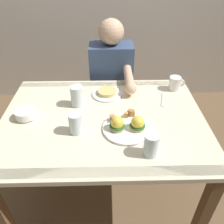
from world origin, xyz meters
TOP-DOWN VIEW (x-y plane):
  - ground_plane at (0.00, 0.00)m, footprint 6.00×6.00m
  - dining_table at (0.00, 0.00)m, footprint 1.20×0.90m
  - eggs_benedict_plate at (0.13, -0.11)m, footprint 0.27×0.27m
  - fruit_bowl at (-0.45, 0.01)m, footprint 0.12×0.12m
  - coffee_mug at (0.50, 0.31)m, footprint 0.11×0.08m
  - fork at (0.39, 0.17)m, footprint 0.05×0.16m
  - water_glass_near at (0.23, -0.29)m, footprint 0.07×0.07m
  - water_glass_far at (-0.16, 0.14)m, footprint 0.08×0.08m
  - water_glass_extra at (-0.14, -0.12)m, footprint 0.07×0.07m
  - side_plate at (0.03, 0.25)m, footprint 0.20×0.20m
  - diner_person at (0.07, 0.60)m, footprint 0.34×0.54m

SIDE VIEW (x-z plane):
  - ground_plane at x=0.00m, z-range 0.00..0.00m
  - dining_table at x=0.00m, z-range 0.26..1.00m
  - diner_person at x=0.07m, z-range 0.08..1.22m
  - fork at x=0.39m, z-range 0.74..0.74m
  - side_plate at x=0.03m, z-range 0.74..0.77m
  - eggs_benedict_plate at x=0.13m, z-range 0.72..0.81m
  - fruit_bowl at x=-0.45m, z-range 0.74..0.80m
  - coffee_mug at x=0.50m, z-range 0.74..0.84m
  - water_glass_extra at x=-0.14m, z-range 0.73..0.85m
  - water_glass_near at x=0.23m, z-range 0.73..0.85m
  - water_glass_far at x=-0.16m, z-range 0.73..0.86m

